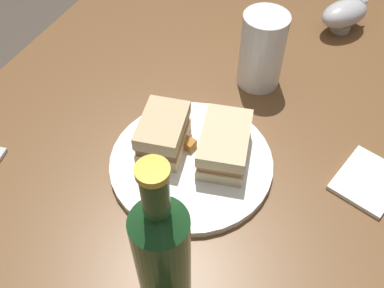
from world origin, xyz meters
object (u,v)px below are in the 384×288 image
at_px(sandwich_half_left, 225,144).
at_px(napkin, 368,181).
at_px(plate, 191,163).
at_px(pint_glass, 261,55).
at_px(cider_bottle, 162,254).
at_px(gravy_boat, 345,14).
at_px(sandwich_half_right, 163,133).

xyz_separation_m(sandwich_half_left, napkin, (0.06, -0.23, -0.04)).
height_order(plate, pint_glass, pint_glass).
relative_size(sandwich_half_left, cider_bottle, 0.47).
relative_size(gravy_boat, cider_bottle, 0.47).
relative_size(sandwich_half_right, napkin, 1.04).
bearing_deg(sandwich_half_right, gravy_boat, -22.48).
height_order(sandwich_half_left, napkin, sandwich_half_left).
bearing_deg(plate, sandwich_half_right, 81.85).
bearing_deg(napkin, plate, 107.94).
xyz_separation_m(plate, cider_bottle, (-0.21, -0.06, 0.11)).
xyz_separation_m(plate, sandwich_half_right, (0.01, 0.05, 0.04)).
relative_size(plate, sandwich_half_right, 2.36).
height_order(pint_glass, cider_bottle, cider_bottle).
xyz_separation_m(pint_glass, cider_bottle, (-0.45, -0.03, 0.05)).
bearing_deg(cider_bottle, plate, 16.02).
xyz_separation_m(gravy_boat, napkin, (-0.39, -0.13, -0.04)).
distance_m(sandwich_half_left, gravy_boat, 0.46).
bearing_deg(sandwich_half_right, cider_bottle, -152.18).
relative_size(plate, gravy_boat, 2.04).
distance_m(plate, sandwich_half_right, 0.07).
bearing_deg(sandwich_half_left, sandwich_half_right, 103.32).
height_order(sandwich_half_right, napkin, sandwich_half_right).
height_order(plate, sandwich_half_left, sandwich_half_left).
distance_m(gravy_boat, napkin, 0.42).
xyz_separation_m(plate, napkin, (0.09, -0.27, -0.00)).
xyz_separation_m(pint_glass, napkin, (-0.16, -0.24, -0.06)).
xyz_separation_m(plate, gravy_boat, (0.48, -0.14, 0.03)).
distance_m(sandwich_half_left, sandwich_half_right, 0.10).
bearing_deg(plate, sandwich_half_left, -55.21).
bearing_deg(sandwich_half_right, pint_glass, -19.69).
bearing_deg(napkin, sandwich_half_right, 103.86).
distance_m(plate, sandwich_half_left, 0.07).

